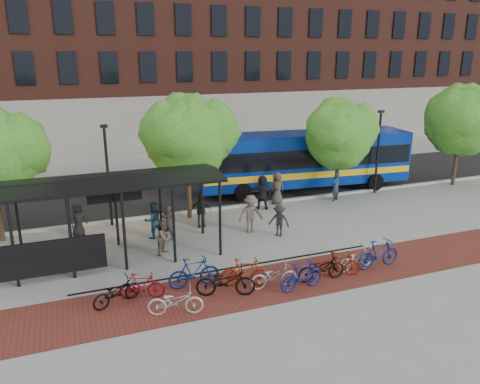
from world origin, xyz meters
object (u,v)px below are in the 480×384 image
object	(u,v)px
bike_11	(378,254)
pedestrian_7	(335,187)
bike_1	(142,286)
pedestrian_4	(201,210)
bike_6	(274,276)
bike_0	(117,292)
tree_b	(189,134)
bike_4	(226,281)
bike_9	(340,264)
pedestrian_0	(78,220)
pedestrian_2	(153,220)
pedestrian_9	(279,221)
bike_3	(194,272)
bike_10	(356,258)
pedestrian_3	(251,214)
bike_2	(176,301)
bus_shelter	(89,193)
bus	(303,157)
tree_c	(340,132)
bike_7	(302,276)
pedestrian_6	(277,188)
bike_8	(321,268)
lamp_post_right	(378,150)
pedestrian_5	(262,192)
bike_5	(245,273)
pedestrian_8	(164,237)
lamp_post_left	(108,173)
pedestrian_1	(169,222)
tree_d	(462,117)

from	to	relation	value
bike_11	pedestrian_7	size ratio (longest dim) A/B	1.17
bike_1	pedestrian_4	distance (m)	7.35
bike_1	bike_6	world-z (taller)	bike_1
bike_0	tree_b	bearing A→B (deg)	-53.01
bike_1	bike_4	world-z (taller)	bike_4
bike_9	bike_11	size ratio (longest dim) A/B	0.83
pedestrian_0	bike_6	bearing A→B (deg)	-79.07
pedestrian_2	pedestrian_9	xyz separation A→B (m)	(5.64, -1.90, -0.10)
pedestrian_7	bike_3	bearing A→B (deg)	6.56
bike_10	bike_3	bearing A→B (deg)	71.77
pedestrian_3	pedestrian_7	world-z (taller)	pedestrian_3
bike_2	bike_3	world-z (taller)	bike_3
tree_b	bike_3	world-z (taller)	tree_b
bus_shelter	bus	distance (m)	14.76
tree_c	bike_7	xyz separation A→B (m)	(-7.26, -9.16, -3.50)
tree_b	bike_9	size ratio (longest dim) A/B	3.91
tree_c	pedestrian_6	world-z (taller)	tree_c
tree_b	pedestrian_0	size ratio (longest dim) A/B	3.92
bike_8	lamp_post_right	bearing A→B (deg)	-42.45
bus	lamp_post_right	bearing A→B (deg)	-25.18
bike_1	pedestrian_5	world-z (taller)	pedestrian_5
bike_4	pedestrian_7	xyz separation A→B (m)	(9.77, 8.37, 0.29)
lamp_post_right	bike_3	bearing A→B (deg)	-150.60
lamp_post_right	bike_0	bearing A→B (deg)	-154.13
bike_5	pedestrian_3	xyz separation A→B (m)	(2.25, 4.99, 0.39)
bike_2	pedestrian_2	bearing A→B (deg)	9.86
bike_9	pedestrian_8	distance (m)	7.50
bike_10	pedestrian_6	size ratio (longest dim) A/B	0.96
lamp_post_left	bike_10	bearing A→B (deg)	-45.01
pedestrian_1	pedestrian_7	distance (m)	10.79
tree_b	pedestrian_4	xyz separation A→B (m)	(0.09, -1.57, -3.60)
bike_9	lamp_post_left	bearing A→B (deg)	58.96
pedestrian_0	pedestrian_4	size ratio (longest dim) A/B	0.96
tree_c	pedestrian_1	size ratio (longest dim) A/B	3.49
pedestrian_4	pedestrian_8	size ratio (longest dim) A/B	1.09
bike_0	pedestrian_0	world-z (taller)	pedestrian_0
bike_5	pedestrian_6	xyz separation A→B (m)	(5.39, 8.67, 0.37)
bike_7	bike_6	bearing A→B (deg)	54.58
bike_4	pedestrian_8	distance (m)	4.59
bus_shelter	tree_d	world-z (taller)	tree_d
bus_shelter	bus	world-z (taller)	bus
bike_2	pedestrian_1	world-z (taller)	pedestrian_1
pedestrian_3	tree_b	bearing A→B (deg)	125.95
tree_b	pedestrian_5	size ratio (longest dim) A/B	3.34
pedestrian_2	tree_c	bearing A→B (deg)	178.78
bus_shelter	bus	size ratio (longest dim) A/B	0.77
bus	pedestrian_0	world-z (taller)	bus
lamp_post_right	pedestrian_4	world-z (taller)	lamp_post_right
lamp_post_right	bike_2	world-z (taller)	lamp_post_right
pedestrian_4	pedestrian_0	bearing A→B (deg)	-177.25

